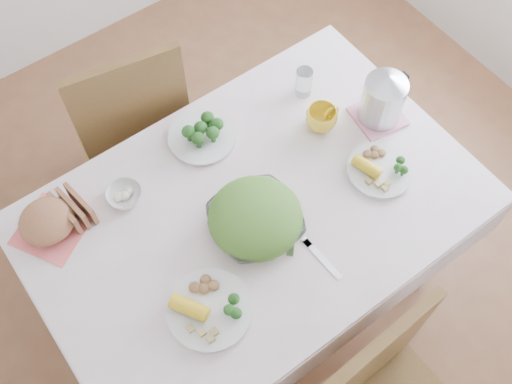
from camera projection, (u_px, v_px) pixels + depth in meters
floor at (255, 287)px, 2.69m from camera, size 3.60×3.60×0.00m
dining_table at (255, 254)px, 2.36m from camera, size 1.40×0.90×0.75m
tablecloth at (255, 208)px, 2.03m from camera, size 1.50×1.00×0.01m
chair_far at (128, 117)px, 2.58m from camera, size 0.53×0.53×1.01m
salad_bowl at (255, 222)px, 1.96m from camera, size 0.33×0.33×0.07m
dinner_plate_left at (210, 310)px, 1.84m from camera, size 0.31×0.31×0.02m
dinner_plate_right at (380, 170)px, 2.09m from camera, size 0.26×0.26×0.02m
broccoli_plate at (202, 137)px, 2.16m from camera, size 0.31×0.31×0.02m
napkin at (52, 229)px, 1.98m from camera, size 0.29×0.29×0.00m
bread_loaf at (47, 221)px, 1.93m from camera, size 0.21×0.20×0.11m
fruit_bowl at (124, 195)px, 2.03m from camera, size 0.14×0.14×0.04m
yellow_mug at (321, 119)px, 2.15m from camera, size 0.13×0.13×0.09m
glass_tumbler at (304, 81)px, 2.21m from camera, size 0.07×0.07×0.12m
pink_tray at (378, 116)px, 2.20m from camera, size 0.19×0.19×0.01m
electric_kettle at (383, 97)px, 2.11m from camera, size 0.20×0.20×0.21m
fork_left at (322, 259)px, 1.93m from camera, size 0.03×0.17×0.00m
fork_right at (292, 229)px, 1.98m from camera, size 0.15×0.16×0.00m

